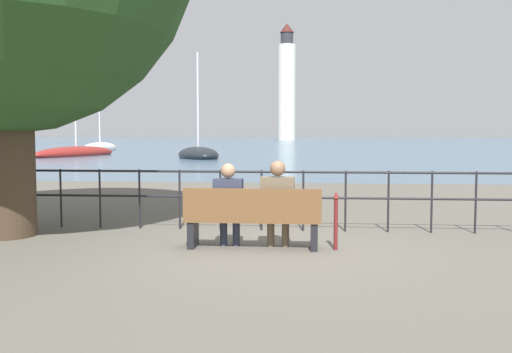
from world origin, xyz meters
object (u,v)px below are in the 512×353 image
(sailboat_0, at_px, (76,153))
(harbor_lighthouse, at_px, (287,86))
(park_bench, at_px, (253,219))
(sailboat_1, at_px, (100,148))
(closed_umbrella, at_px, (336,217))
(seated_person_left, at_px, (229,202))
(sailboat_2, at_px, (198,154))
(seated_person_right, at_px, (278,200))

(sailboat_0, height_order, harbor_lighthouse, harbor_lighthouse)
(park_bench, bearing_deg, sailboat_1, 112.91)
(closed_umbrella, bearing_deg, sailboat_1, 114.21)
(seated_person_left, distance_m, closed_umbrella, 1.58)
(seated_person_left, xyz_separation_m, sailboat_2, (-6.31, 30.30, -0.43))
(seated_person_right, distance_m, sailboat_1, 49.56)
(seated_person_left, xyz_separation_m, harbor_lighthouse, (-4.10, 136.09, 12.85))
(sailboat_2, relative_size, harbor_lighthouse, 0.26)
(sailboat_1, bearing_deg, seated_person_right, -60.46)
(sailboat_0, height_order, sailboat_1, sailboat_0)
(sailboat_2, bearing_deg, harbor_lighthouse, 64.59)
(sailboat_1, distance_m, harbor_lighthouse, 92.75)
(park_bench, height_order, sailboat_1, sailboat_1)
(park_bench, bearing_deg, sailboat_0, 116.41)
(closed_umbrella, bearing_deg, sailboat_0, 118.08)
(sailboat_1, xyz_separation_m, harbor_lighthouse, (14.80, 90.59, 13.25))
(seated_person_right, bearing_deg, harbor_lighthouse, 92.03)
(seated_person_left, distance_m, sailboat_1, 49.27)
(seated_person_left, bearing_deg, seated_person_right, -0.27)
(sailboat_0, bearing_deg, seated_person_left, -47.99)
(seated_person_left, xyz_separation_m, sailboat_1, (-18.90, 45.50, -0.40))
(park_bench, distance_m, sailboat_0, 37.16)
(closed_umbrella, xyz_separation_m, sailboat_0, (-17.73, 33.24, -0.22))
(park_bench, distance_m, seated_person_left, 0.44)
(closed_umbrella, relative_size, harbor_lighthouse, 0.03)
(harbor_lighthouse, bearing_deg, sailboat_0, -96.69)
(closed_umbrella, relative_size, sailboat_0, 0.09)
(seated_person_right, xyz_separation_m, sailboat_1, (-19.63, 45.50, -0.42))
(seated_person_left, xyz_separation_m, closed_umbrella, (1.57, -0.03, -0.21))
(sailboat_1, xyz_separation_m, sailboat_2, (12.60, -15.20, -0.03))
(sailboat_1, relative_size, harbor_lighthouse, 0.28)
(sailboat_1, distance_m, sailboat_2, 19.74)
(sailboat_2, bearing_deg, seated_person_right, -101.15)
(sailboat_1, bearing_deg, sailboat_2, -44.14)
(seated_person_left, bearing_deg, sailboat_2, 101.76)
(sailboat_0, bearing_deg, sailboat_1, 118.60)
(seated_person_right, relative_size, closed_umbrella, 1.51)
(sailboat_0, bearing_deg, sailboat_2, -0.36)
(park_bench, xyz_separation_m, sailboat_1, (-19.27, 45.58, -0.15))
(sailboat_2, bearing_deg, sailboat_1, 105.44)
(sailboat_0, bearing_deg, harbor_lighthouse, 99.36)
(harbor_lighthouse, bearing_deg, seated_person_left, -88.27)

